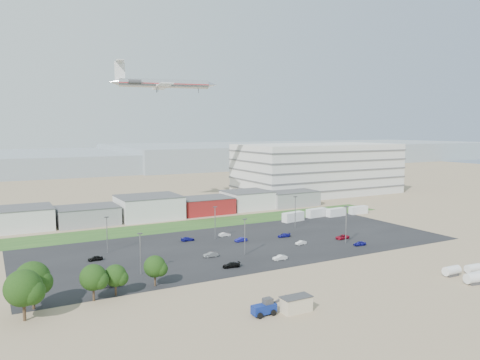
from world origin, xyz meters
TOP-DOWN VIEW (x-y plane):
  - ground at (0.00, 0.00)m, footprint 700.00×700.00m
  - parking_lot at (5.00, 20.00)m, footprint 120.00×50.00m
  - grass_strip at (0.00, 52.00)m, footprint 160.00×16.00m
  - hills_backdrop at (40.00, 315.00)m, footprint 700.00×200.00m
  - building_row at (-17.00, 71.00)m, footprint 170.00×20.00m
  - parking_garage at (90.00, 95.00)m, footprint 80.00×40.00m
  - portable_shed at (-10.27, -27.70)m, footprint 5.66×2.95m
  - telehandler at (-16.18, -26.36)m, footprint 7.16×2.47m
  - storage_tank_nw at (32.09, -27.35)m, footprint 4.10×2.12m
  - storage_tank_ne at (38.19, -28.27)m, footprint 3.83×2.11m
  - storage_tank_sw at (31.62, -33.33)m, footprint 4.71×2.92m
  - storage_tank_se at (33.82, -32.14)m, footprint 3.73×1.89m
  - box_trailer_a at (36.93, 40.55)m, footprint 8.94×4.13m
  - box_trailer_b at (49.29, 43.19)m, footprint 8.60×3.53m
  - box_trailer_c at (56.64, 40.91)m, footprint 8.10×3.05m
  - box_trailer_d at (67.55, 40.74)m, footprint 7.75×2.49m
  - tree_far_left at (-53.15, -8.88)m, footprint 6.73×6.73m
  - tree_left at (-51.31, -3.94)m, footprint 6.64×6.64m
  - tree_mid at (-40.92, -4.98)m, footprint 5.37×5.37m
  - tree_right at (-36.53, -4.01)m, footprint 4.67×4.67m
  - tree_near at (-27.98, -2.37)m, footprint 4.88×4.88m
  - lightpole_front_l at (-28.28, 6.79)m, footprint 1.11×0.46m
  - lightpole_front_m at (0.24, 9.94)m, footprint 1.12×0.46m
  - lightpole_front_r at (31.80, 7.18)m, footprint 1.26×0.52m
  - lightpole_back_l at (-30.58, 29.19)m, footprint 1.13×0.47m
  - lightpole_back_m at (1.10, 29.55)m, footprint 1.14×0.48m
  - lightpole_back_r at (30.89, 30.81)m, footprint 1.24×0.52m
  - airliner at (7.16, 88.84)m, footprint 48.73×37.88m
  - parked_car_0 at (34.14, 11.35)m, footprint 4.67×2.48m
  - parked_car_1 at (19.35, 11.68)m, footprint 3.40×1.32m
  - parked_car_2 at (33.15, 2.89)m, footprint 3.80×1.82m
  - parked_car_3 at (-8.03, 1.64)m, footprint 4.42×2.27m
  - parked_car_4 at (-8.44, 12.17)m, footprint 3.92×1.61m
  - parked_car_5 at (-35.02, 22.87)m, footprint 3.63×1.52m
  - parked_car_6 at (-7.07, 31.07)m, footprint 4.05×1.68m
  - parked_car_7 at (6.13, 22.84)m, footprint 3.79×1.40m
  - parked_car_10 at (-35.69, 1.71)m, footprint 4.58×2.13m
  - parked_car_11 at (5.02, 31.10)m, footprint 3.65×1.34m
  - parked_car_12 at (20.34, 21.69)m, footprint 4.10×2.01m
  - parked_car_13 at (5.53, 1.46)m, footprint 3.80×1.40m

SIDE VIEW (x-z plane):
  - ground at x=0.00m, z-range 0.00..0.00m
  - parking_lot at x=5.00m, z-range 0.00..0.01m
  - grass_strip at x=0.00m, z-range 0.00..0.02m
  - parked_car_1 at x=19.35m, z-range 0.00..1.10m
  - parked_car_12 at x=20.34m, z-range 0.00..1.15m
  - parked_car_6 at x=-7.07m, z-range 0.00..1.17m
  - parked_car_11 at x=5.02m, z-range 0.00..1.19m
  - parked_car_3 at x=-8.03m, z-range 0.00..1.23m
  - parked_car_5 at x=-35.02m, z-range 0.00..1.23m
  - parked_car_7 at x=6.13m, z-range 0.00..1.24m
  - parked_car_13 at x=5.53m, z-range 0.00..1.24m
  - parked_car_0 at x=34.14m, z-range 0.00..1.25m
  - parked_car_2 at x=33.15m, z-range 0.00..1.25m
  - parked_car_4 at x=-8.44m, z-range 0.00..1.26m
  - parked_car_10 at x=-35.69m, z-range 0.00..1.30m
  - storage_tank_ne at x=38.19m, z-range 0.00..2.23m
  - storage_tank_se at x=33.82m, z-range 0.00..2.23m
  - storage_tank_nw at x=32.09m, z-range 0.00..2.43m
  - storage_tank_sw at x=31.62m, z-range 0.00..2.64m
  - portable_shed at x=-10.27m, z-range 0.00..2.85m
  - box_trailer_d at x=67.55m, z-range 0.00..2.90m
  - telehandler at x=-16.18m, z-range 0.00..2.97m
  - box_trailer_c at x=56.64m, z-range 0.00..2.98m
  - box_trailer_b at x=49.29m, z-range 0.00..3.14m
  - box_trailer_a at x=36.93m, z-range 0.00..3.23m
  - tree_right at x=-36.53m, z-range 0.00..7.01m
  - tree_near at x=-27.98m, z-range 0.00..7.33m
  - building_row at x=-17.00m, z-range 0.00..8.00m
  - tree_mid at x=-40.92m, z-range 0.00..8.05m
  - hills_backdrop at x=40.00m, z-range 0.00..9.00m
  - lightpole_front_l at x=-28.28m, z-range 0.00..9.41m
  - lightpole_front_m at x=0.24m, z-range 0.00..9.48m
  - lightpole_back_l at x=-30.58m, z-range 0.00..9.60m
  - lightpole_back_m at x=1.10m, z-range 0.00..9.71m
  - tree_left at x=-51.31m, z-range 0.00..9.96m
  - tree_far_left at x=-53.15m, z-range 0.00..10.10m
  - lightpole_back_r at x=30.89m, z-range 0.00..10.55m
  - lightpole_front_r at x=31.80m, z-range 0.00..10.69m
  - parking_garage at x=90.00m, z-range 0.00..25.00m
  - airliner at x=7.16m, z-range 44.32..57.22m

